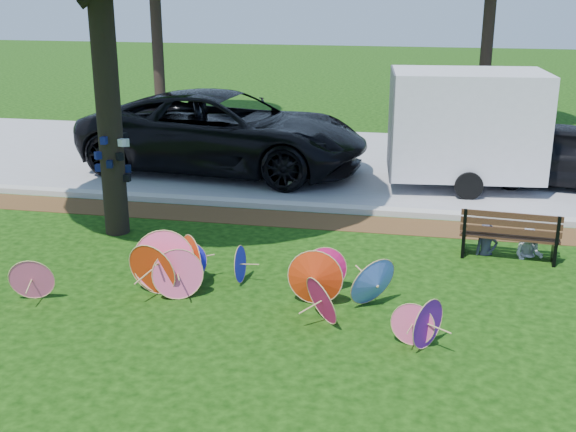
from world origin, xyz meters
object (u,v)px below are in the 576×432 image
black_van (225,132)px  person_left (488,224)px  park_bench (509,233)px  cargo_trailer (466,123)px  dark_pickup (567,154)px  parasol_pile (239,275)px  person_right (531,229)px

black_van → person_left: bearing=-122.6°
park_bench → person_left: size_ratio=1.50×
cargo_trailer → person_left: size_ratio=2.99×
cargo_trailer → park_bench: (0.63, -4.40, -1.02)m
park_bench → dark_pickup: bearing=76.2°
cargo_trailer → park_bench: size_ratio=2.00×
cargo_trailer → parasol_pile: bearing=-121.4°
cargo_trailer → park_bench: 4.56m
black_van → parasol_pile: bearing=-156.9°
person_left → parasol_pile: bearing=-162.2°
parasol_pile → black_van: 7.69m
parasol_pile → black_van: (-2.30, 7.31, 0.58)m
parasol_pile → dark_pickup: bearing=52.8°
dark_pickup → black_van: bearing=97.3°
dark_pickup → person_right: 5.02m
person_left → person_right: (0.70, 0.00, -0.04)m
black_van → park_bench: (6.31, -4.75, -0.54)m
dark_pickup → cargo_trailer: size_ratio=1.31×
dark_pickup → person_right: (-1.30, -4.85, -0.22)m
person_right → black_van: bearing=164.3°
parasol_pile → person_right: size_ratio=6.13×
park_bench → person_right: bearing=12.9°
dark_pickup → cargo_trailer: cargo_trailer is taller
black_van → park_bench: bearing=-121.3°
black_van → dark_pickup: 7.97m
black_van → cargo_trailer: size_ratio=2.11×
black_van → person_left: 7.60m
person_left → person_right: size_ratio=1.08×
cargo_trailer → person_left: cargo_trailer is taller
park_bench → cargo_trailer: bearing=103.0°
parasol_pile → cargo_trailer: (3.38, 6.97, 1.06)m
parasol_pile → black_van: black_van is taller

